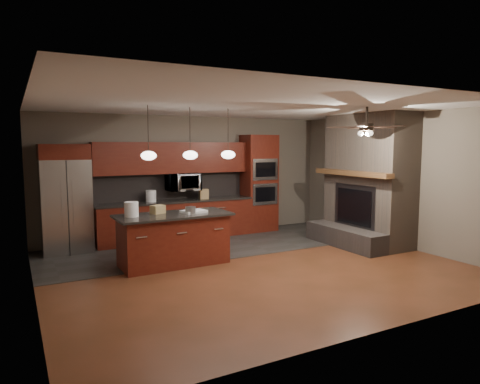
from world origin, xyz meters
TOP-DOWN VIEW (x-y plane):
  - ground at (0.00, 0.00)m, footprint 7.00×7.00m
  - ceiling at (0.00, 0.00)m, footprint 7.00×6.00m
  - back_wall at (0.00, 3.00)m, footprint 7.00×0.02m
  - right_wall at (3.50, 0.00)m, footprint 0.02×6.00m
  - left_wall at (-3.50, 0.00)m, footprint 0.02×6.00m
  - slate_tile_patch at (0.00, 1.80)m, footprint 7.00×2.40m
  - fireplace_column at (3.04, 0.40)m, footprint 1.30×2.10m
  - back_cabinetry at (-0.48, 2.74)m, footprint 3.59×0.64m
  - oven_tower at (1.70, 2.69)m, footprint 0.80×0.63m
  - microwave at (-0.27, 2.75)m, footprint 0.73×0.41m
  - refrigerator at (-2.79, 2.62)m, footprint 0.93×0.75m
  - kitchen_island at (-1.21, 0.77)m, footprint 2.04×0.96m
  - white_bucket at (-1.93, 0.83)m, footprint 0.26×0.26m
  - paint_can at (-0.93, 0.65)m, footprint 0.25×0.25m
  - paint_tray at (-0.83, 0.75)m, footprint 0.48×0.38m
  - cardboard_box at (-1.43, 0.96)m, footprint 0.28×0.24m
  - counter_bucket at (-1.04, 2.70)m, footprint 0.29×0.29m
  - counter_box at (0.19, 2.65)m, footprint 0.22×0.18m
  - pendant_left at (-1.65, 0.70)m, footprint 0.26×0.26m
  - pendant_center at (-0.90, 0.70)m, footprint 0.26×0.26m
  - pendant_right at (-0.15, 0.70)m, footprint 0.26×0.26m
  - ceiling_fan at (1.80, -0.80)m, footprint 1.27×1.33m

SIDE VIEW (x-z plane):
  - ground at x=0.00m, z-range 0.00..0.00m
  - slate_tile_patch at x=0.00m, z-range 0.00..0.01m
  - kitchen_island at x=-1.21m, z-range 0.01..0.93m
  - back_cabinetry at x=-0.48m, z-range -0.21..1.99m
  - paint_tray at x=-0.83m, z-range 0.92..0.96m
  - paint_can at x=-0.93m, z-range 0.92..1.05m
  - cardboard_box at x=-1.43m, z-range 0.92..1.07m
  - counter_box at x=0.19m, z-range 0.90..1.12m
  - counter_bucket at x=-1.04m, z-range 0.90..1.15m
  - white_bucket at x=-1.93m, z-range 0.92..1.18m
  - refrigerator at x=-2.79m, z-range 0.00..2.16m
  - oven_tower at x=1.70m, z-range 0.00..2.38m
  - fireplace_column at x=3.04m, z-range -0.10..2.70m
  - microwave at x=-0.27m, z-range 1.05..1.55m
  - back_wall at x=0.00m, z-range 0.00..2.80m
  - right_wall at x=3.50m, z-range 0.00..2.80m
  - left_wall at x=-3.50m, z-range 0.00..2.80m
  - pendant_left at x=-1.65m, z-range 1.51..2.42m
  - pendant_center at x=-0.90m, z-range 1.51..2.42m
  - pendant_right at x=-0.15m, z-range 1.51..2.42m
  - ceiling_fan at x=1.80m, z-range 2.25..2.66m
  - ceiling at x=0.00m, z-range 2.79..2.81m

